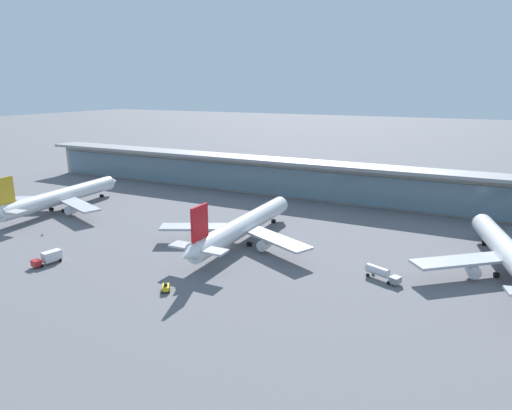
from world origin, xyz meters
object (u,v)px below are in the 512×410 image
service_truck_mid_apron_grey (381,273)px  airliner_left_stand (60,197)px  airliner_centre_stand (242,226)px  safety_cone_charlie (42,234)px  airliner_right_stand (511,256)px  service_truck_under_wing_red (49,257)px  safety_cone_bravo (42,235)px  service_truck_on_taxiway_yellow (52,195)px  service_truck_by_tail_yellow (166,288)px

service_truck_mid_apron_grey → airliner_left_stand: bearing=175.5°
airliner_centre_stand → safety_cone_charlie: (-57.87, -20.98, -4.82)m
airliner_right_stand → airliner_left_stand: bearing=-177.4°
service_truck_under_wing_red → safety_cone_bravo: 24.98m
airliner_centre_stand → service_truck_on_taxiway_yellow: (-95.62, 13.93, -4.33)m
airliner_right_stand → service_truck_under_wing_red: airliner_right_stand is taller
service_truck_on_taxiway_yellow → safety_cone_charlie: service_truck_on_taxiway_yellow is taller
airliner_left_stand → service_truck_mid_apron_grey: size_ratio=6.97×
airliner_left_stand → safety_cone_charlie: bearing=-51.5°
airliner_left_stand → service_truck_under_wing_red: bearing=-43.6°
airliner_right_stand → service_truck_by_tail_yellow: (-67.85, -43.02, -4.27)m
airliner_right_stand → safety_cone_bravo: (-124.89, -29.25, -4.82)m
airliner_left_stand → airliner_right_stand: size_ratio=1.01×
airliner_centre_stand → safety_cone_charlie: size_ratio=87.37×
airliner_right_stand → safety_cone_bravo: airliner_right_stand is taller
service_truck_mid_apron_grey → safety_cone_charlie: size_ratio=12.57×
airliner_right_stand → service_truck_on_taxiway_yellow: size_ratio=8.95×
airliner_centre_stand → safety_cone_bravo: 61.34m
service_truck_by_tail_yellow → service_truck_under_wing_red: bearing=-179.4°
airliner_left_stand → service_truck_on_taxiway_yellow: 24.10m
airliner_left_stand → service_truck_mid_apron_grey: 116.98m
service_truck_by_tail_yellow → safety_cone_charlie: size_ratio=4.74×
service_truck_mid_apron_grey → service_truck_on_taxiway_yellow: bearing=170.9°
service_truck_under_wing_red → service_truck_on_taxiway_yellow: service_truck_under_wing_red is taller
service_truck_on_taxiway_yellow → safety_cone_bravo: bearing=-42.8°
safety_cone_bravo → service_truck_mid_apron_grey: bearing=7.9°
service_truck_by_tail_yellow → service_truck_on_taxiway_yellow: service_truck_on_taxiway_yellow is taller
service_truck_on_taxiway_yellow → safety_cone_charlie: 51.42m
service_truck_under_wing_red → service_truck_on_taxiway_yellow: 77.07m
airliner_right_stand → safety_cone_charlie: size_ratio=86.56×
service_truck_by_tail_yellow → safety_cone_bravo: (-57.04, 13.78, -0.56)m
airliner_right_stand → safety_cone_charlie: airliner_right_stand is taller
airliner_centre_stand → service_truck_by_tail_yellow: airliner_centre_stand is taller
service_truck_under_wing_red → safety_cone_charlie: service_truck_under_wing_red is taller
airliner_right_stand → service_truck_by_tail_yellow: size_ratio=18.28×
airliner_left_stand → safety_cone_charlie: size_ratio=87.64×
service_truck_under_wing_red → service_truck_mid_apron_grey: 82.53m
airliner_centre_stand → airliner_right_stand: (67.67, 7.67, 0.00)m
airliner_centre_stand → safety_cone_bravo: airliner_centre_stand is taller
service_truck_under_wing_red → service_truck_mid_apron_grey: bearing=19.7°
service_truck_mid_apron_grey → airliner_right_stand: bearing=30.3°
service_truck_by_tail_yellow → safety_cone_bravo: bearing=166.4°
airliner_left_stand → service_truck_mid_apron_grey: airliner_left_stand is taller
service_truck_under_wing_red → service_truck_on_taxiway_yellow: bearing=139.9°
airliner_centre_stand → service_truck_on_taxiway_yellow: bearing=171.7°
service_truck_on_taxiway_yellow → airliner_centre_stand: bearing=-8.3°
service_truck_mid_apron_grey → safety_cone_bravo: service_truck_mid_apron_grey is taller
service_truck_by_tail_yellow → airliner_right_stand: bearing=32.4°
service_truck_under_wing_red → safety_cone_charlie: bearing=145.1°
service_truck_on_taxiway_yellow → airliner_left_stand: bearing=-32.3°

